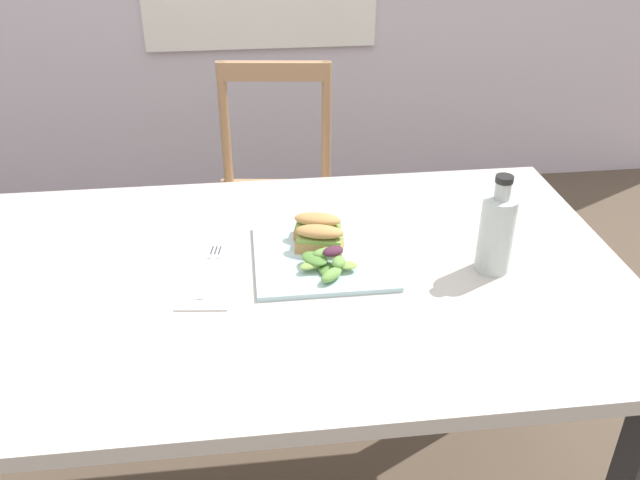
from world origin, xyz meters
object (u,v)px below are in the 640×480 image
Objects in this scene: sandwich_half_front at (320,238)px; sandwich_half_back at (318,226)px; dining_table at (274,321)px; fork_on_napkin at (211,267)px; bottle_cold_brew at (496,237)px; plate_lunch at (322,256)px; chair_wooden_far at (275,200)px.

sandwich_half_front and sandwich_half_back have the same top height.
sandwich_half_back is (0.10, 0.11, 0.16)m from dining_table.
sandwich_half_front reaches higher than fork_on_napkin.
bottle_cold_brew is (0.33, -0.14, 0.03)m from sandwich_half_back.
sandwich_half_front is 0.22m from fork_on_napkin.
plate_lunch is 0.22m from fork_on_napkin.
plate_lunch is 2.60× the size of sandwich_half_back.
plate_lunch reaches higher than dining_table.
dining_table is 0.47m from bottle_cold_brew.
dining_table is at bearing 174.77° from bottle_cold_brew.
fork_on_napkin is at bearing 168.19° from dining_table.
chair_wooden_far is 8.31× the size of sandwich_half_back.
sandwich_half_back reaches higher than dining_table.
fork_on_napkin reaches higher than dining_table.
dining_table is 5.16× the size of plate_lunch.
chair_wooden_far is (0.05, 0.88, -0.17)m from dining_table.
sandwich_half_back is at bearing 87.71° from sandwich_half_front.
dining_table is 0.90m from chair_wooden_far.
sandwich_half_front is (-0.00, 0.02, 0.03)m from plate_lunch.
bottle_cold_brew is at bearing -23.85° from sandwich_half_back.
sandwich_half_back is 0.56× the size of fork_on_napkin.
dining_table is 13.43× the size of sandwich_half_back.
dining_table is 7.00× the size of bottle_cold_brew.
bottle_cold_brew reaches higher than chair_wooden_far.
bottle_cold_brew is at bearing -15.83° from sandwich_half_front.
sandwich_half_back is at bearing -86.12° from chair_wooden_far.
sandwich_half_back is at bearing 91.31° from plate_lunch.
chair_wooden_far is at bearing 93.50° from sandwich_half_front.
chair_wooden_far is at bearing 93.67° from plate_lunch.
fork_on_napkin is at bearing -176.71° from plate_lunch.
chair_wooden_far is 4.33× the size of bottle_cold_brew.
plate_lunch is (0.05, -0.84, 0.30)m from chair_wooden_far.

